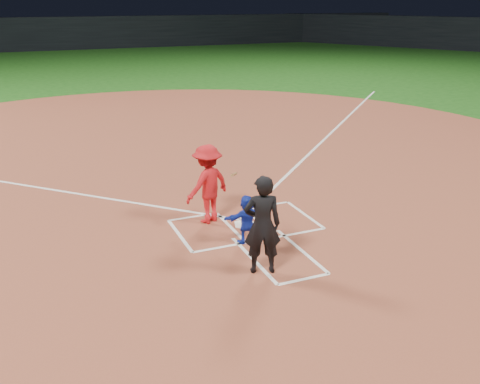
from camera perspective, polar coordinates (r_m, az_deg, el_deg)
name	(u,v)px	position (r m, az deg, el deg)	size (l,w,h in m)	color
ground	(245,225)	(12.51, 0.56, -3.54)	(120.00, 120.00, 0.00)	#174B12
home_plate_dirt	(174,158)	(17.85, -7.08, 3.62)	(28.00, 28.00, 0.01)	brown
stadium_wall_far	(56,34)	(58.80, -19.00, 15.69)	(80.00, 1.20, 3.20)	black
home_plate	(245,224)	(12.50, 0.56, -3.46)	(0.60, 0.60, 0.02)	white
catcher	(247,219)	(11.44, 0.74, -2.90)	(0.99, 0.32, 1.07)	#162DB7
umpire	(262,225)	(10.06, 2.39, -3.53)	(0.71, 0.47, 1.95)	black
chalk_markings	(180,163)	(17.19, -6.43, 3.04)	(28.35, 17.32, 0.01)	white
batter_at_plate	(208,184)	(12.38, -3.47, 0.86)	(1.52, 1.11, 1.86)	red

